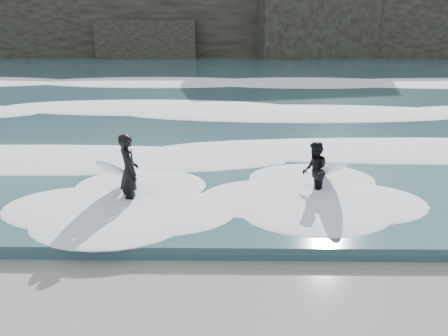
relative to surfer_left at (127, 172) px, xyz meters
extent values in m
cube|color=#2A4B52|center=(2.16, 23.47, -0.84)|extent=(90.00, 52.00, 0.30)
cube|color=black|center=(2.16, 40.47, 4.01)|extent=(70.00, 9.00, 10.00)
ellipsoid|color=white|center=(2.16, 3.47, -0.59)|extent=(60.00, 3.20, 0.20)
ellipsoid|color=white|center=(2.16, 10.47, -0.57)|extent=(60.00, 4.00, 0.24)
ellipsoid|color=white|center=(2.16, 19.47, -0.54)|extent=(60.00, 4.80, 0.30)
imported|color=black|center=(0.05, -0.01, -0.01)|extent=(0.75, 0.86, 1.98)
ellipsoid|color=silver|center=(-0.35, 0.04, 0.03)|extent=(0.71, 1.74, 1.10)
imported|color=black|center=(4.79, 0.57, -0.19)|extent=(0.69, 0.85, 1.61)
ellipsoid|color=silver|center=(5.21, 0.57, -0.13)|extent=(0.62, 2.04, 1.14)
camera|label=1|loc=(2.55, -10.21, 3.77)|focal=35.00mm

